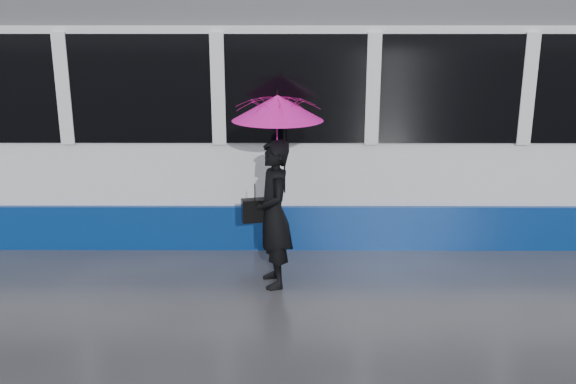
{
  "coord_description": "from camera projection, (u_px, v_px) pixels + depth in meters",
  "views": [
    {
      "loc": [
        -0.49,
        -7.04,
        3.2
      ],
      "look_at": [
        -0.52,
        0.3,
        1.1
      ],
      "focal_mm": 40.0,
      "sensor_mm": 36.0,
      "label": 1
    }
  ],
  "objects": [
    {
      "name": "woman",
      "position": [
        274.0,
        214.0,
        7.51
      ],
      "size": [
        0.56,
        0.72,
        1.77
      ],
      "primitive_type": "imported",
      "rotation": [
        0.0,
        0.0,
        -1.34
      ],
      "color": "black",
      "rests_on": "ground"
    },
    {
      "name": "tram",
      "position": [
        528.0,
        117.0,
        9.59
      ],
      "size": [
        26.0,
        2.56,
        3.35
      ],
      "color": "white",
      "rests_on": "ground"
    },
    {
      "name": "handbag",
      "position": [
        255.0,
        210.0,
        7.52
      ],
      "size": [
        0.34,
        0.2,
        0.45
      ],
      "rotation": [
        0.0,
        0.0,
        0.23
      ],
      "color": "black",
      "rests_on": "ground"
    },
    {
      "name": "rails",
      "position": [
        322.0,
        220.0,
        10.05
      ],
      "size": [
        34.0,
        1.51,
        0.02
      ],
      "color": "#3F3D38",
      "rests_on": "ground"
    },
    {
      "name": "ground",
      "position": [
        332.0,
        288.0,
        7.65
      ],
      "size": [
        90.0,
        90.0,
        0.0
      ],
      "primitive_type": "plane",
      "color": "#2C2C31",
      "rests_on": "ground"
    },
    {
      "name": "umbrella",
      "position": [
        278.0,
        126.0,
        7.22
      ],
      "size": [
        1.25,
        1.25,
        1.19
      ],
      "rotation": [
        0.0,
        0.0,
        0.23
      ],
      "color": "#FD1589",
      "rests_on": "ground"
    }
  ]
}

